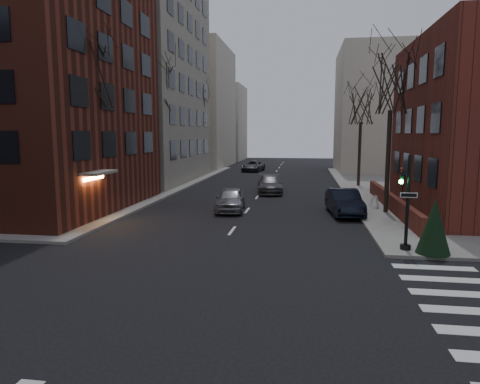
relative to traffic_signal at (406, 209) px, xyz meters
name	(u,v)px	position (x,y,z in m)	size (l,w,h in m)	color
ground	(151,339)	(-7.94, -8.99, -1.91)	(160.00, 160.00, 0.00)	black
building_left_brick	(9,72)	(-23.44, 7.51, 7.09)	(15.00, 15.00, 18.00)	maroon
building_left_tan	(106,47)	(-24.94, 25.01, 12.09)	(18.00, 18.00, 28.00)	#9D9482
low_wall_right	(391,202)	(1.36, 10.01, -1.26)	(0.35, 16.00, 1.00)	maroon
building_distant_la	(182,107)	(-22.94, 46.01, 7.09)	(14.00, 16.00, 18.00)	beige
building_distant_ra	(392,111)	(7.06, 41.01, 6.09)	(14.00, 14.00, 16.00)	beige
building_distant_lb	(217,123)	(-20.94, 63.01, 5.09)	(10.00, 12.00, 14.00)	beige
traffic_signal	(406,209)	(0.00, 0.00, 0.00)	(0.76, 0.44, 4.00)	black
tree_left_a	(86,73)	(-16.74, 5.01, 6.56)	(4.18, 4.18, 10.26)	#2D231C
tree_left_b	(157,87)	(-16.74, 17.01, 7.00)	(4.40, 4.40, 10.80)	#2D231C
tree_left_c	(198,108)	(-16.74, 31.01, 6.12)	(3.96, 3.96, 9.72)	#2D231C
tree_right_a	(392,84)	(0.86, 9.01, 6.12)	(3.96, 3.96, 9.72)	#2D231C
tree_right_b	(361,106)	(0.86, 23.01, 5.68)	(3.74, 3.74, 9.18)	#2D231C
streetlamp_near	(148,144)	(-16.14, 13.01, 2.33)	(0.36, 0.36, 6.28)	black
streetlamp_far	(207,140)	(-16.14, 33.01, 2.33)	(0.36, 0.36, 6.28)	black
parked_sedan	(344,202)	(-1.75, 8.42, -1.11)	(1.69, 4.86, 1.60)	black
car_lane_silver	(231,199)	(-9.00, 8.73, -1.16)	(1.78, 4.42, 1.51)	gray
car_lane_gray	(270,184)	(-7.14, 17.60, -1.18)	(2.05, 5.05, 1.46)	#424147
car_lane_far	(253,166)	(-11.06, 38.54, -1.21)	(2.33, 5.05, 1.40)	#3F3F44
sandwich_board	(374,202)	(0.40, 10.47, -1.35)	(0.36, 0.51, 0.82)	white
evergreen_shrub	(434,227)	(1.03, -0.49, -0.63)	(1.35, 1.35, 2.26)	black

